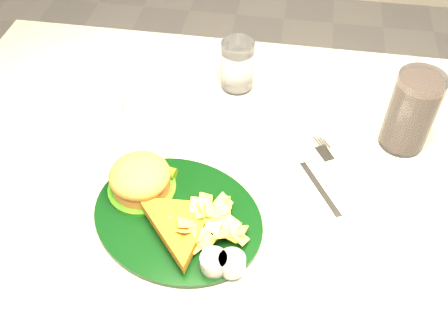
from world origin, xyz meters
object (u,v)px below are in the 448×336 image
(dinner_plate, at_px, (177,207))
(cola_glass, at_px, (411,112))
(table, at_px, (238,282))
(water_glass, at_px, (237,65))
(fork_napkin, at_px, (320,185))

(dinner_plate, relative_size, cola_glass, 1.90)
(table, bearing_deg, water_glass, 100.48)
(water_glass, bearing_deg, dinner_plate, -97.39)
(fork_napkin, bearing_deg, cola_glass, 11.60)
(table, height_order, water_glass, water_glass)
(cola_glass, bearing_deg, fork_napkin, -137.53)
(fork_napkin, bearing_deg, water_glass, 94.90)
(cola_glass, relative_size, fork_napkin, 0.90)
(dinner_plate, distance_m, water_glass, 0.35)
(water_glass, bearing_deg, fork_napkin, -54.23)
(table, height_order, fork_napkin, fork_napkin)
(table, distance_m, fork_napkin, 0.40)
(dinner_plate, bearing_deg, water_glass, 106.06)
(cola_glass, distance_m, fork_napkin, 0.20)
(water_glass, distance_m, fork_napkin, 0.30)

